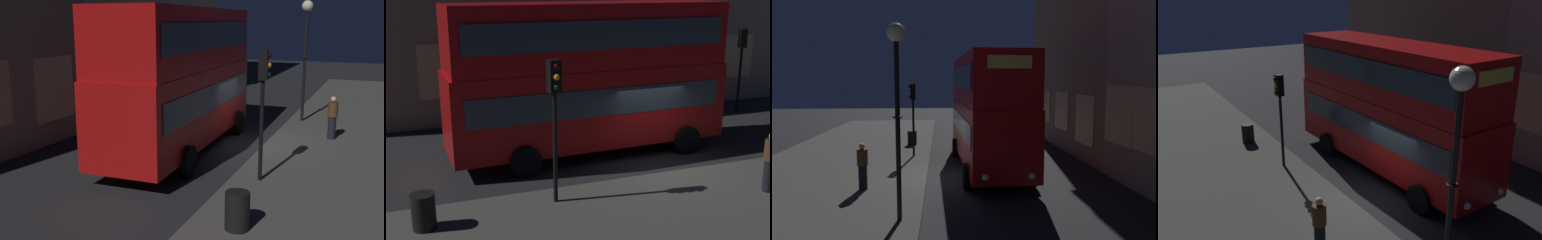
# 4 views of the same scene
# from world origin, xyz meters

# --- Properties ---
(ground_plane) EXTENTS (80.00, 80.00, 0.00)m
(ground_plane) POSITION_xyz_m (0.00, 0.00, 0.00)
(ground_plane) COLOR #232326
(sidewalk_slab) EXTENTS (44.00, 8.60, 0.12)m
(sidewalk_slab) POSITION_xyz_m (0.00, -4.99, 0.06)
(sidewalk_slab) COLOR #4C4944
(sidewalk_slab) RESTS_ON ground
(double_decker_bus) EXTENTS (9.87, 3.10, 5.29)m
(double_decker_bus) POSITION_xyz_m (-1.79, 2.09, 2.96)
(double_decker_bus) COLOR #B20F0F
(double_decker_bus) RESTS_ON ground
(traffic_light_near_kerb) EXTENTS (0.35, 0.38, 3.90)m
(traffic_light_near_kerb) POSITION_xyz_m (-4.15, -1.57, 2.93)
(traffic_light_near_kerb) COLOR black
(traffic_light_near_kerb) RESTS_ON sidewalk_slab
(traffic_light_far_side) EXTENTS (0.37, 0.39, 3.90)m
(traffic_light_far_side) POSITION_xyz_m (7.09, 5.25, 2.81)
(traffic_light_far_side) COLOR black
(traffic_light_far_side) RESTS_ON ground
(street_lamp) EXTENTS (0.52, 0.52, 5.65)m
(street_lamp) POSITION_xyz_m (4.84, -1.30, 4.30)
(street_lamp) COLOR black
(street_lamp) RESTS_ON sidewalk_slab
(pedestrian) EXTENTS (0.40, 0.40, 1.75)m
(pedestrian) POSITION_xyz_m (1.77, -3.00, 1.01)
(pedestrian) COLOR black
(pedestrian) RESTS_ON sidewalk_slab
(litter_bin) EXTENTS (0.58, 0.58, 0.90)m
(litter_bin) POSITION_xyz_m (-7.61, -1.92, 0.57)
(litter_bin) COLOR black
(litter_bin) RESTS_ON sidewalk_slab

